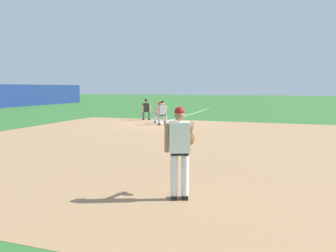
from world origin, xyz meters
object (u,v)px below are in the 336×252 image
object	(u,v)px
first_baseman	(160,111)
umpire	(146,109)
pitcher	(180,147)
baserunner	(163,112)
first_base_bag	(159,123)
baseball	(161,133)

from	to	relation	value
first_baseman	umpire	distance (m)	2.12
pitcher	baserunner	xyz separation A→B (m)	(12.23, 4.74, -0.27)
first_base_bag	first_baseman	xyz separation A→B (m)	(0.42, 0.10, 0.69)
baseball	pitcher	distance (m)	9.47
baseball	umpire	bearing A→B (deg)	28.68
first_baseman	umpire	xyz separation A→B (m)	(1.44, 1.56, 0.06)
baserunner	umpire	size ratio (longest dim) A/B	1.00
pitcher	first_baseman	bearing A→B (deg)	21.66
pitcher	umpire	bearing A→B (deg)	24.89
umpire	first_base_bag	bearing A→B (deg)	-138.31
first_base_bag	umpire	xyz separation A→B (m)	(1.86, 1.66, 0.75)
baseball	umpire	distance (m)	6.88
first_baseman	pitcher	bearing A→B (deg)	-158.34
pitcher	umpire	xyz separation A→B (m)	(14.72, 6.83, -0.27)
first_base_bag	umpire	size ratio (longest dim) A/B	0.26
first_base_bag	baseball	xyz separation A→B (m)	(-4.14, -1.63, -0.01)
baseball	first_baseman	world-z (taller)	first_baseman
first_base_bag	pitcher	size ratio (longest dim) A/B	0.20
first_baseman	first_base_bag	bearing A→B (deg)	-166.37
first_baseman	baserunner	world-z (taller)	baserunner
pitcher	baserunner	distance (m)	13.13
first_base_bag	first_baseman	world-z (taller)	first_baseman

